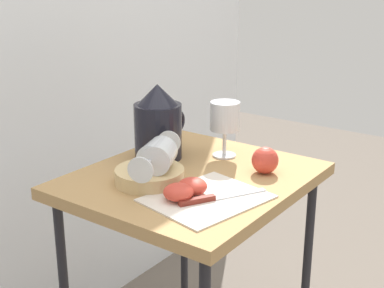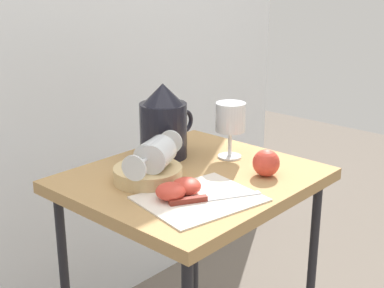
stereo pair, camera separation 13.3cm
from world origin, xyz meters
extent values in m
cube|color=white|center=(0.00, 0.62, 1.12)|extent=(2.40, 0.03, 2.24)
cube|color=#AD8451|center=(0.00, 0.00, 0.72)|extent=(0.58, 0.51, 0.03)
cylinder|color=black|center=(0.25, 0.21, 0.35)|extent=(0.02, 0.02, 0.71)
cube|color=silver|center=(-0.10, -0.11, 0.74)|extent=(0.28, 0.25, 0.00)
cylinder|color=tan|center=(-0.10, 0.05, 0.76)|extent=(0.17, 0.17, 0.03)
cylinder|color=black|center=(0.05, 0.15, 0.81)|extent=(0.13, 0.13, 0.15)
cylinder|color=#B23819|center=(0.05, 0.15, 0.78)|extent=(0.12, 0.12, 0.08)
cone|color=black|center=(0.05, 0.15, 0.91)|extent=(0.11, 0.11, 0.05)
torus|color=black|center=(0.13, 0.15, 0.82)|extent=(0.07, 0.01, 0.07)
cylinder|color=silver|center=(0.16, 0.01, 0.74)|extent=(0.06, 0.06, 0.00)
cylinder|color=silver|center=(0.16, 0.01, 0.78)|extent=(0.01, 0.01, 0.07)
cylinder|color=silver|center=(0.16, 0.01, 0.85)|extent=(0.08, 0.08, 0.08)
cylinder|color=#B23819|center=(0.16, 0.01, 0.83)|extent=(0.07, 0.07, 0.04)
cylinder|color=silver|center=(-0.09, 0.04, 0.81)|extent=(0.10, 0.09, 0.07)
cylinder|color=silver|center=(-0.16, 0.01, 0.81)|extent=(0.06, 0.03, 0.01)
cylinder|color=silver|center=(-0.19, 0.00, 0.81)|extent=(0.02, 0.06, 0.06)
cylinder|color=silver|center=(-0.09, 0.03, 0.81)|extent=(0.11, 0.10, 0.07)
cylinder|color=silver|center=(-0.03, 0.06, 0.81)|extent=(0.06, 0.04, 0.01)
cylinder|color=silver|center=(0.00, 0.07, 0.81)|extent=(0.03, 0.06, 0.06)
ellipsoid|color=#CC3D2D|center=(-0.15, -0.07, 0.76)|extent=(0.07, 0.07, 0.04)
ellipsoid|color=#CC3D2D|center=(-0.10, -0.08, 0.76)|extent=(0.07, 0.07, 0.04)
sphere|color=#CC3D2D|center=(0.12, -0.14, 0.77)|extent=(0.07, 0.07, 0.07)
cube|color=silver|center=(-0.04, -0.17, 0.74)|extent=(0.12, 0.08, 0.00)
cube|color=maroon|center=(-0.14, -0.11, 0.75)|extent=(0.08, 0.05, 0.01)
camera|label=1|loc=(-1.02, -0.74, 1.23)|focal=50.93mm
camera|label=2|loc=(-0.93, -0.85, 1.23)|focal=50.93mm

